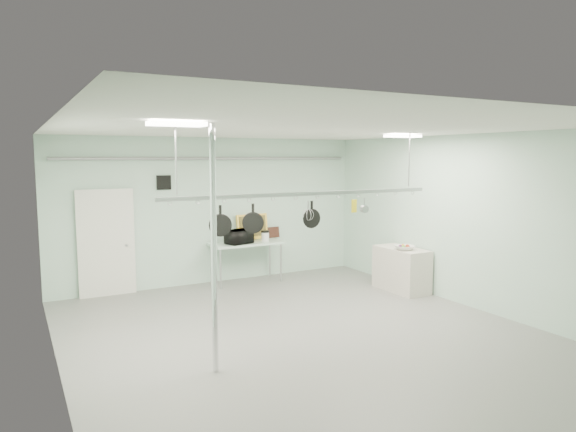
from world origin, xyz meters
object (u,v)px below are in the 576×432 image
chrome_pole (214,251)px  side_cabinet (401,269)px  microwave (239,237)px  coffee_canister (265,237)px  skillet_mid (253,218)px  skillet_right (312,214)px  pot_rack (307,192)px  fruit_bowl (404,248)px  prep_table (246,245)px  skillet_left (220,220)px

chrome_pole → side_cabinet: bearing=22.4°
microwave → coffee_canister: 0.65m
skillet_mid → skillet_right: same height
pot_rack → skillet_mid: (-0.94, 0.00, -0.37)m
side_cabinet → fruit_bowl: bearing=-117.9°
prep_table → coffee_canister: 0.47m
chrome_pole → side_cabinet: chrome_pole is taller
side_cabinet → fruit_bowl: (-0.10, -0.19, 0.50)m
fruit_bowl → skillet_mid: size_ratio=0.86×
prep_table → fruit_bowl: bearing=-44.2°
skillet_left → skillet_mid: bearing=16.2°
side_cabinet → skillet_left: skillet_left is taller
chrome_pole → pot_rack: (1.90, 0.90, 0.63)m
chrome_pole → fruit_bowl: chrome_pole is taller
microwave → coffee_canister: microwave is taller
prep_table → skillet_left: 3.93m
prep_table → skillet_left: (-1.86, -3.30, 1.03)m
pot_rack → prep_table: bearing=83.1°
microwave → skillet_right: size_ratio=1.30×
side_cabinet → fruit_bowl: fruit_bowl is taller
prep_table → side_cabinet: (2.55, -2.20, -0.38)m
chrome_pole → coffee_canister: size_ratio=15.98×
side_cabinet → microwave: size_ratio=2.17×
pot_rack → microwave: size_ratio=8.70×
chrome_pole → coffee_canister: (2.73, 4.12, -0.59)m
prep_table → skillet_mid: bearing=-112.1°
coffee_canister → skillet_left: size_ratio=0.45×
coffee_canister → prep_table: bearing=169.8°
prep_table → microwave: microwave is taller
coffee_canister → skillet_right: skillet_right is taller
pot_rack → skillet_mid: size_ratio=10.65×
chrome_pole → pot_rack: bearing=25.3°
fruit_bowl → coffee_canister: bearing=131.2°
side_cabinet → coffee_canister: 3.05m
microwave → coffee_canister: (0.65, 0.04, -0.05)m
skillet_left → skillet_right: bearing=16.2°
coffee_canister → fruit_bowl: 3.07m
prep_table → skillet_mid: 3.71m
coffee_canister → skillet_right: (-0.74, -3.22, 0.87)m
prep_table → pot_rack: (-0.40, -3.30, 1.40)m
prep_table → coffee_canister: bearing=-10.2°
coffee_canister → fruit_bowl: coffee_canister is taller
microwave → chrome_pole: bearing=45.9°
pot_rack → skillet_mid: 1.01m
microwave → fruit_bowl: size_ratio=1.43×
microwave → skillet_right: skillet_right is taller
chrome_pole → coffee_canister: bearing=56.5°
side_cabinet → skillet_mid: 4.28m
chrome_pole → pot_rack: chrome_pole is taller
side_cabinet → skillet_mid: bearing=-164.2°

